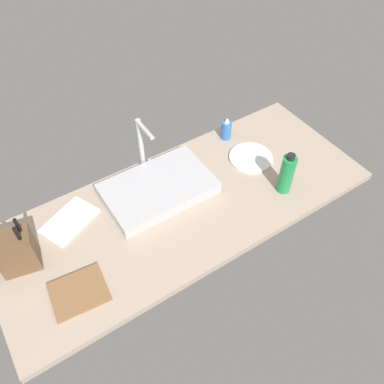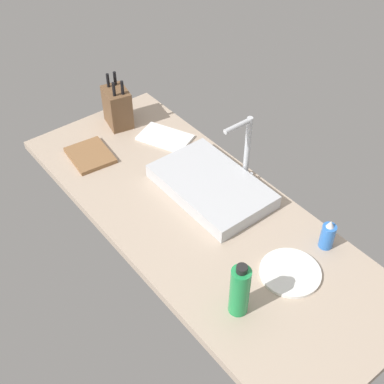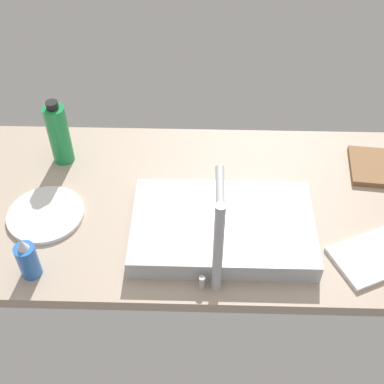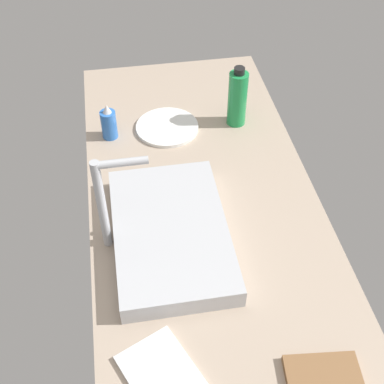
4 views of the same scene
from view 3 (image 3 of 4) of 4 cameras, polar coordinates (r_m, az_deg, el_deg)
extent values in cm
cube|color=tan|center=(147.72, 0.74, -1.66)|extent=(169.32, 67.80, 3.50)
cube|color=#B7BABF|center=(136.48, 3.43, -4.00)|extent=(48.33, 30.47, 5.80)
cylinder|color=#B7BABF|center=(116.37, 2.94, -6.53)|extent=(2.40, 2.40, 29.61)
cylinder|color=#B7BABF|center=(110.31, 3.17, 0.52)|extent=(2.00, 12.73, 2.00)
cylinder|color=#B7BABF|center=(126.60, 1.12, -10.09)|extent=(1.60, 1.60, 4.00)
cube|color=brown|center=(166.43, 20.70, 2.56)|extent=(21.98, 18.65, 1.80)
cylinder|color=blue|center=(133.05, -17.88, -7.34)|extent=(5.20, 5.20, 9.92)
cone|color=silver|center=(128.28, -18.51, -5.60)|extent=(2.86, 2.86, 2.80)
cylinder|color=#1E8E47|center=(158.89, -14.67, 6.21)|extent=(6.46, 6.46, 19.41)
cylinder|color=black|center=(152.57, -15.41, 9.36)|extent=(3.55, 3.55, 2.20)
cylinder|color=white|center=(148.30, -16.08, -2.42)|extent=(21.43, 21.43, 1.20)
cube|color=white|center=(141.80, 20.10, -6.66)|extent=(27.17, 22.67, 1.20)
camera|label=1|loc=(2.08, 28.73, 50.50)|focal=37.23mm
camera|label=2|loc=(2.23, -43.31, 46.67)|focal=48.03mm
camera|label=4|loc=(1.26, 62.67, 27.32)|focal=48.47mm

